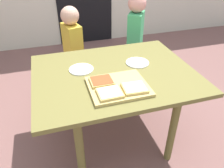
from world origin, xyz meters
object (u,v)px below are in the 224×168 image
at_px(dining_table, 114,82).
at_px(plate_white_left, 81,69).
at_px(cutting_board, 118,87).
at_px(pizza_slice_far_left, 102,81).
at_px(pizza_slice_near_right, 135,88).
at_px(child_right, 135,37).
at_px(pizza_slice_near_left, 110,93).
at_px(plate_white_right, 137,63).
at_px(child_left, 73,47).

relative_size(dining_table, plate_white_left, 6.47).
bearing_deg(cutting_board, pizza_slice_far_left, 144.34).
xyz_separation_m(dining_table, pizza_slice_far_left, (-0.14, -0.14, 0.11)).
height_order(pizza_slice_near_right, child_right, child_right).
xyz_separation_m(dining_table, child_right, (0.47, 0.75, 0.03)).
height_order(pizza_slice_near_left, pizza_slice_far_left, same).
relative_size(pizza_slice_near_left, plate_white_left, 0.84).
xyz_separation_m(cutting_board, pizza_slice_near_right, (0.09, -0.07, 0.02)).
xyz_separation_m(cutting_board, plate_white_left, (-0.19, 0.32, -0.01)).
distance_m(pizza_slice_near_right, plate_white_right, 0.41).
bearing_deg(dining_table, pizza_slice_near_right, -80.18).
xyz_separation_m(plate_white_left, plate_white_right, (0.46, -0.02, 0.00)).
relative_size(cutting_board, pizza_slice_near_right, 2.43).
relative_size(pizza_slice_near_right, plate_white_left, 0.87).
bearing_deg(dining_table, child_right, 57.76).
bearing_deg(child_right, dining_table, -122.24).
bearing_deg(cutting_board, child_left, 99.23).
height_order(plate_white_left, plate_white_right, same).
xyz_separation_m(dining_table, pizza_slice_near_left, (-0.12, -0.29, 0.11)).
height_order(cutting_board, plate_white_left, cutting_board).
xyz_separation_m(pizza_slice_near_right, pizza_slice_far_left, (-0.18, 0.14, 0.00)).
bearing_deg(cutting_board, child_right, 61.84).
distance_m(plate_white_left, child_left, 0.70).
height_order(pizza_slice_near_right, pizza_slice_near_left, same).
height_order(cutting_board, pizza_slice_near_left, pizza_slice_near_left).
xyz_separation_m(pizza_slice_near_left, plate_white_left, (-0.11, 0.40, -0.03)).
height_order(plate_white_right, child_right, child_right).
bearing_deg(pizza_slice_near_right, cutting_board, 139.66).
bearing_deg(cutting_board, pizza_slice_near_right, -40.34).
relative_size(cutting_board, child_right, 0.36).
distance_m(pizza_slice_near_left, plate_white_right, 0.51).
bearing_deg(pizza_slice_far_left, child_left, 94.14).
distance_m(pizza_slice_far_left, child_left, 0.95).
xyz_separation_m(pizza_slice_near_right, plate_white_left, (-0.28, 0.39, -0.03)).
bearing_deg(pizza_slice_near_right, pizza_slice_far_left, 142.03).
bearing_deg(dining_table, plate_white_left, 154.96).
bearing_deg(plate_white_left, pizza_slice_far_left, -68.31).
distance_m(dining_table, pizza_slice_near_right, 0.31).
bearing_deg(child_left, pizza_slice_far_left, -85.86).
bearing_deg(pizza_slice_near_left, plate_white_right, 47.54).
bearing_deg(dining_table, child_left, 104.21).
relative_size(pizza_slice_near_left, pizza_slice_far_left, 1.01).
relative_size(dining_table, pizza_slice_far_left, 7.75).
distance_m(dining_table, child_left, 0.83).
distance_m(plate_white_left, child_right, 0.96).
bearing_deg(cutting_board, plate_white_left, 121.59).
distance_m(pizza_slice_near_left, pizza_slice_far_left, 0.15).
relative_size(child_left, child_right, 0.92).
bearing_deg(child_right, plate_white_right, -110.74).
xyz_separation_m(pizza_slice_far_left, plate_white_left, (-0.10, 0.25, -0.03)).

